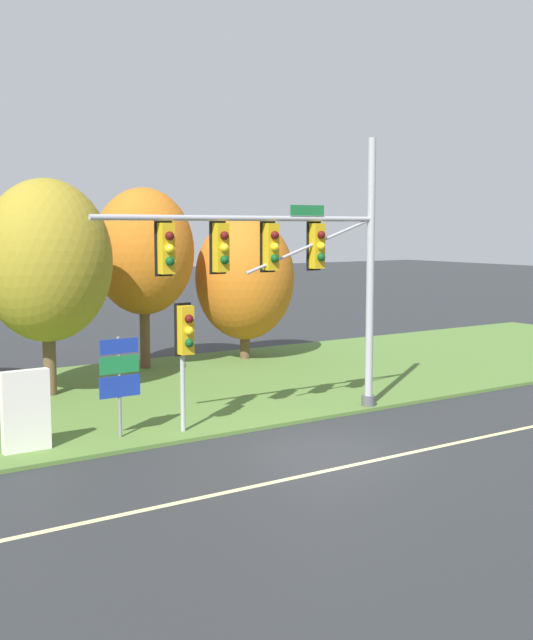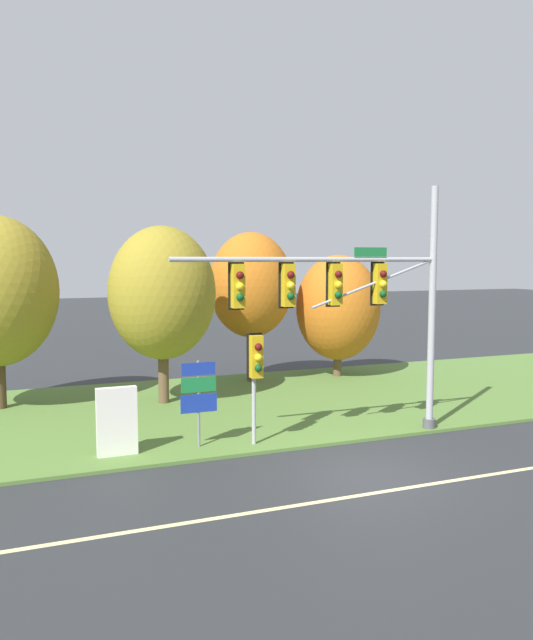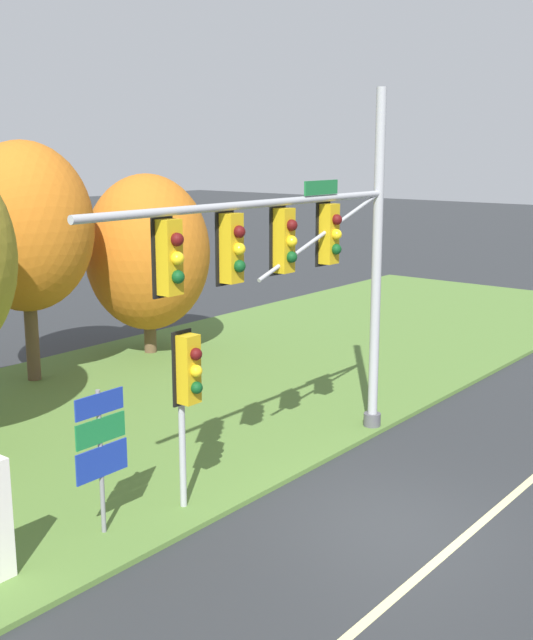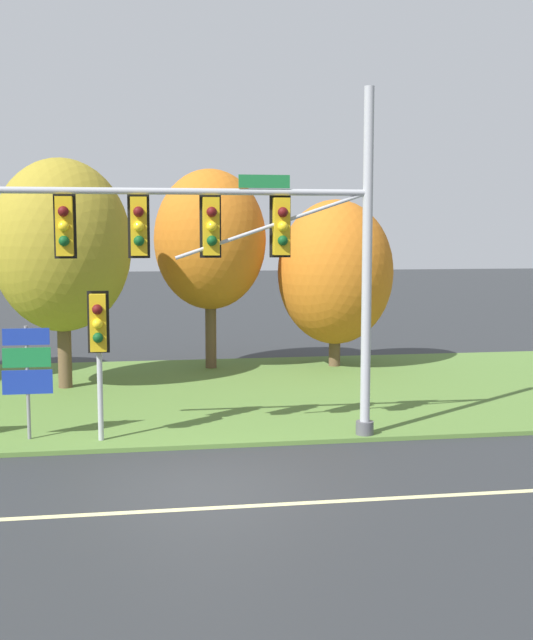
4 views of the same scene
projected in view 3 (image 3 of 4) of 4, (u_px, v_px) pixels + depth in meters
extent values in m
plane|color=#282B2D|center=(395.00, 522.00, 14.15)|extent=(160.00, 160.00, 0.00)
cube|color=beige|center=(458.00, 542.00, 13.41)|extent=(36.00, 0.16, 0.01)
cube|color=#517533|center=(92.00, 422.00, 19.16)|extent=(48.00, 11.50, 0.10)
cylinder|color=#9EA0A5|center=(377.00, 264.00, 17.96)|extent=(0.22, 0.22, 7.65)
cylinder|color=#4C4C51|center=(372.00, 419.00, 18.73)|extent=(0.40, 0.40, 0.30)
cylinder|color=#9EA0A5|center=(259.00, 204.00, 14.43)|extent=(8.38, 0.14, 0.14)
cylinder|color=#9EA0A5|center=(324.00, 233.00, 16.18)|extent=(4.21, 0.08, 1.48)
cube|color=gold|center=(329.00, 234.00, 16.32)|extent=(0.34, 0.28, 1.22)
cube|color=black|center=(323.00, 233.00, 16.42)|extent=(0.46, 0.04, 1.34)
sphere|color=#4C0C0C|center=(337.00, 220.00, 16.15)|extent=(0.22, 0.22, 0.22)
sphere|color=yellow|center=(336.00, 234.00, 16.21)|extent=(0.22, 0.22, 0.22)
sphere|color=#0C4219|center=(336.00, 249.00, 16.27)|extent=(0.22, 0.22, 0.22)
cube|color=gold|center=(284.00, 241.00, 15.16)|extent=(0.34, 0.28, 1.22)
cube|color=black|center=(277.00, 240.00, 15.26)|extent=(0.46, 0.04, 1.34)
sphere|color=#4C0C0C|center=(292.00, 225.00, 14.99)|extent=(0.22, 0.22, 0.22)
sphere|color=yellow|center=(292.00, 241.00, 15.05)|extent=(0.22, 0.22, 0.22)
sphere|color=#0C4219|center=(292.00, 257.00, 15.12)|extent=(0.22, 0.22, 0.22)
cube|color=gold|center=(232.00, 248.00, 14.00)|extent=(0.34, 0.28, 1.22)
cube|color=black|center=(225.00, 248.00, 14.10)|extent=(0.46, 0.04, 1.34)
sphere|color=#4C0C0C|center=(239.00, 232.00, 13.83)|extent=(0.22, 0.22, 0.22)
sphere|color=yellow|center=(239.00, 249.00, 13.89)|extent=(0.22, 0.22, 0.22)
sphere|color=#0C4219|center=(239.00, 266.00, 13.96)|extent=(0.22, 0.22, 0.22)
cube|color=gold|center=(170.00, 257.00, 12.84)|extent=(0.34, 0.28, 1.22)
cube|color=black|center=(163.00, 257.00, 12.94)|extent=(0.46, 0.04, 1.34)
sphere|color=#4C0C0C|center=(177.00, 239.00, 12.67)|extent=(0.22, 0.22, 0.22)
sphere|color=yellow|center=(177.00, 258.00, 12.74)|extent=(0.22, 0.22, 0.22)
sphere|color=#0C4219|center=(178.00, 277.00, 12.80)|extent=(0.22, 0.22, 0.22)
cube|color=#196B33|center=(321.00, 188.00, 15.80)|extent=(1.10, 0.04, 0.28)
cylinder|color=#9EA0A5|center=(182.00, 423.00, 14.23)|extent=(0.12, 0.12, 3.17)
cube|color=gold|center=(189.00, 369.00, 13.89)|extent=(0.34, 0.28, 1.22)
cube|color=black|center=(182.00, 368.00, 13.99)|extent=(0.46, 0.04, 1.34)
sphere|color=#4C0C0C|center=(196.00, 354.00, 13.72)|extent=(0.22, 0.22, 0.22)
sphere|color=yellow|center=(196.00, 371.00, 13.79)|extent=(0.22, 0.22, 0.22)
sphere|color=#0C4219|center=(197.00, 388.00, 13.85)|extent=(0.22, 0.22, 0.22)
cylinder|color=slate|center=(101.00, 462.00, 13.32)|extent=(0.08, 0.08, 2.51)
cube|color=#193399|center=(99.00, 404.00, 13.09)|extent=(0.99, 0.03, 0.37)
cube|color=#197238|center=(101.00, 431.00, 13.18)|extent=(1.02, 0.03, 0.43)
cube|color=#193399|center=(102.00, 461.00, 13.30)|extent=(1.07, 0.03, 0.53)
cylinder|color=brown|center=(31.00, 323.00, 22.15)|extent=(0.37, 0.37, 3.27)
ellipsoid|color=#B76019|center=(25.00, 227.00, 21.59)|extent=(3.69, 3.69, 4.61)
cylinder|color=brown|center=(150.00, 319.00, 25.30)|extent=(0.39, 0.39, 2.12)
ellipsoid|color=#B76019|center=(148.00, 252.00, 24.85)|extent=(3.87, 3.87, 4.84)
cube|color=#4C4C51|center=(4.00, 574.00, 12.15)|extent=(0.10, 0.20, 0.10)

